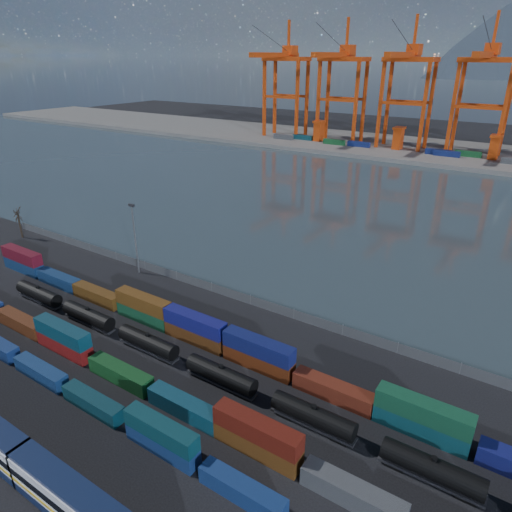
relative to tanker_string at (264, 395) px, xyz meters
The scene contains 13 objects.
ground 18.74m from the tanker_string, 164.36° to the right, with size 700.00×700.00×0.00m, color black.
harbor_water 101.59m from the tanker_string, 100.18° to the left, with size 700.00×700.00×0.00m, color #2B393F.
far_quay 205.76m from the tanker_string, 95.01° to the left, with size 700.00×70.00×2.00m, color #514F4C.
container_row_south 43.81m from the tanker_string, 161.20° to the right, with size 100.17×2.23×4.76m.
container_row_mid 9.46m from the tanker_string, 125.68° to the right, with size 140.86×2.46×5.24m.
container_row_north 12.54m from the tanker_string, 147.05° to the left, with size 141.89×2.52×5.37m.
tanker_string is the anchor object (origin of this frame).
waterfront_fence 29.17m from the tanker_string, 128.01° to the left, with size 160.12×0.12×2.20m.
bare_tree 93.60m from the tanker_string, 168.36° to the left, with size 2.29×2.39×8.87m.
yard_light_mast 52.86m from the tanker_string, 156.38° to the left, with size 1.60×0.40×16.60m.
gantry_cranes 203.39m from the tanker_string, 97.32° to the left, with size 199.76×47.54×64.38m.
quay_containers 192.63m from the tanker_string, 98.64° to the left, with size 172.58×10.99×2.60m.
straddle_carriers 196.13m from the tanker_string, 95.99° to the left, with size 140.00×7.00×11.10m.
Camera 1 is at (45.37, -38.63, 46.22)m, focal length 32.00 mm.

